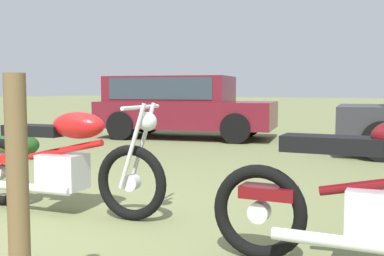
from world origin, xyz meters
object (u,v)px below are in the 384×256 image
(motorcycle_red, at_px, (63,161))
(motorcycle_maroon, at_px, (384,198))
(shrub_low, at_px, (14,146))
(car_burgundy, at_px, (179,102))
(fence_post_wooden, at_px, (18,203))

(motorcycle_red, relative_size, motorcycle_maroon, 1.00)
(motorcycle_maroon, relative_size, shrub_low, 2.56)
(motorcycle_maroon, distance_m, car_burgundy, 8.24)
(motorcycle_red, distance_m, car_burgundy, 6.68)
(motorcycle_red, height_order, motorcycle_maroon, same)
(car_burgundy, bearing_deg, motorcycle_red, -81.19)
(motorcycle_red, height_order, shrub_low, motorcycle_red)
(motorcycle_red, xyz_separation_m, car_burgundy, (-2.81, 6.05, 0.35))
(motorcycle_red, xyz_separation_m, motorcycle_maroon, (2.75, -0.02, 0.01))
(car_burgundy, xyz_separation_m, shrub_low, (-0.46, -4.15, -0.63))
(car_burgundy, xyz_separation_m, fence_post_wooden, (4.22, -7.59, -0.23))
(shrub_low, bearing_deg, motorcycle_maroon, -17.70)
(fence_post_wooden, bearing_deg, shrub_low, 143.69)
(shrub_low, xyz_separation_m, fence_post_wooden, (4.68, -3.44, 0.40))
(motorcycle_red, xyz_separation_m, shrub_low, (-3.27, 1.90, -0.27))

